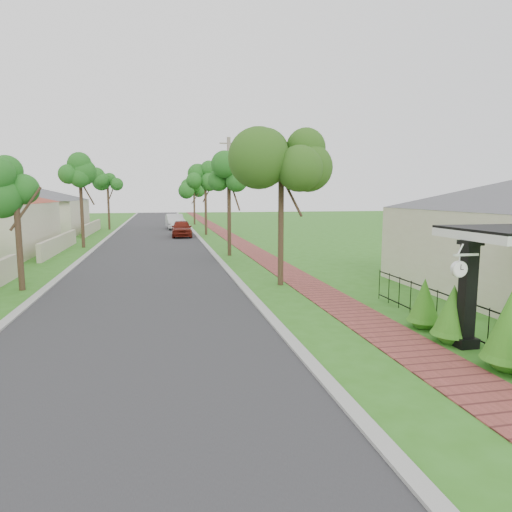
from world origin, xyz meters
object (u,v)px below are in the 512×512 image
object	(u,v)px
parked_car_white	(175,222)
utility_pole	(229,192)
porch_post	(467,300)
parked_car_red	(182,229)
near_tree	(281,162)
station_clock	(460,268)

from	to	relation	value
parked_car_white	utility_pole	xyz separation A→B (m)	(3.10, -17.07, 2.92)
porch_post	utility_pole	distance (m)	21.30
porch_post	parked_car_red	xyz separation A→B (m)	(-5.24, 29.35, -0.42)
porch_post	near_tree	bearing A→B (deg)	106.37
parked_car_red	station_clock	bearing A→B (deg)	-79.33
near_tree	utility_pole	distance (m)	13.05
porch_post	near_tree	world-z (taller)	near_tree
utility_pole	station_clock	distance (m)	21.49
parked_car_red	porch_post	bearing A→B (deg)	-78.31
porch_post	near_tree	distance (m)	9.11
porch_post	station_clock	distance (m)	1.02
parked_car_red	near_tree	world-z (taller)	near_tree
station_clock	near_tree	bearing A→B (deg)	102.61
parked_car_red	near_tree	distance (m)	21.93
porch_post	near_tree	xyz separation A→B (m)	(-2.35, 8.00, 3.66)
porch_post	parked_car_white	xyz separation A→B (m)	(-5.55, 38.07, -0.36)
parked_car_white	utility_pole	size ratio (longest dim) A/B	0.64
parked_car_white	station_clock	distance (m)	38.75
utility_pole	porch_post	bearing A→B (deg)	-83.34
porch_post	station_clock	xyz separation A→B (m)	(-0.49, -0.33, 0.83)
parked_car_white	utility_pole	distance (m)	17.59
near_tree	station_clock	distance (m)	9.00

